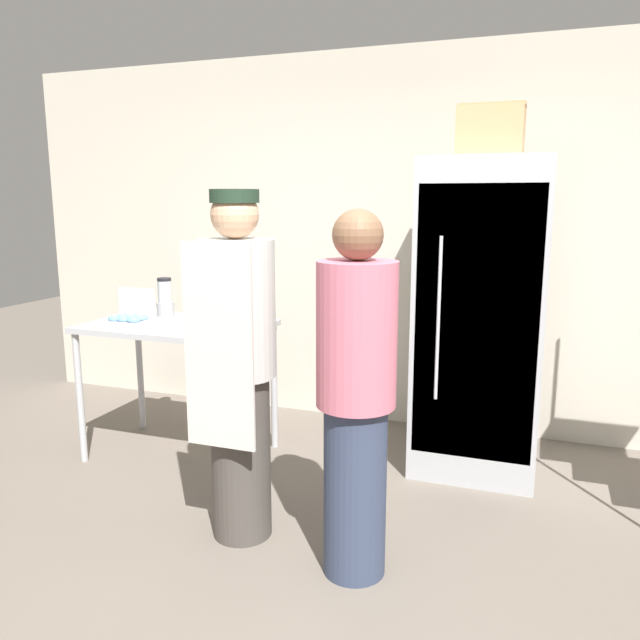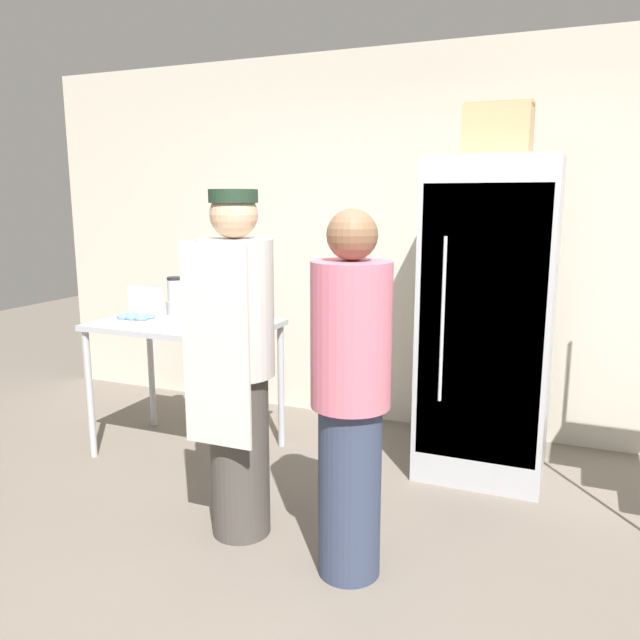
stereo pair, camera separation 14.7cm
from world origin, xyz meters
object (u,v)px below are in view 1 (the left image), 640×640
blender_pitcher (165,299)px  person_baker (238,363)px  refrigerator (481,319)px  person_customer (356,396)px  donut_box (129,320)px  cardboard_storage_box (491,131)px

blender_pitcher → person_baker: person_baker is taller
blender_pitcher → person_baker: size_ratio=0.15×
refrigerator → person_customer: (-0.39, -1.34, -0.12)m
donut_box → person_baker: 1.17m
donut_box → person_baker: bearing=-28.3°
blender_pitcher → person_customer: 2.02m
person_customer → person_baker: bearing=169.4°
refrigerator → blender_pitcher: (-2.07, -0.24, 0.05)m
refrigerator → blender_pitcher: refrigerator is taller
donut_box → blender_pitcher: 0.44m
donut_box → blender_pitcher: (-0.03, 0.43, 0.07)m
refrigerator → person_baker: (-1.01, -1.22, -0.06)m
person_baker → person_customer: bearing=-10.6°
refrigerator → donut_box: bearing=-161.8°
refrigerator → person_customer: size_ratio=1.17×
blender_pitcher → person_customer: bearing=-33.3°
refrigerator → person_customer: bearing=-106.2°
blender_pitcher → person_baker: (1.05, -0.99, -0.11)m
donut_box → person_baker: size_ratio=0.16×
refrigerator → blender_pitcher: size_ratio=7.36×
cardboard_storage_box → person_baker: 1.95m
blender_pitcher → cardboard_storage_box: cardboard_storage_box is taller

